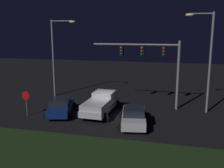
# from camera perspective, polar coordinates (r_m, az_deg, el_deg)

# --- Properties ---
(ground_plane) EXTENTS (80.00, 80.00, 0.00)m
(ground_plane) POSITION_cam_1_polar(r_m,az_deg,el_deg) (23.62, -1.29, -6.52)
(ground_plane) COLOR black
(grass_median) EXTENTS (23.57, 5.98, 0.10)m
(grass_median) POSITION_cam_1_polar(r_m,az_deg,el_deg) (16.18, -9.44, -15.44)
(grass_median) COLOR black
(grass_median) RESTS_ON ground_plane
(pickup_truck) EXTENTS (3.01, 5.47, 1.80)m
(pickup_truck) POSITION_cam_1_polar(r_m,az_deg,el_deg) (23.42, -2.48, -4.13)
(pickup_truck) COLOR #B7B7BC
(pickup_truck) RESTS_ON ground_plane
(car_sedan) EXTENTS (2.92, 4.63, 1.51)m
(car_sedan) POSITION_cam_1_polar(r_m,az_deg,el_deg) (20.65, 4.82, -7.11)
(car_sedan) COLOR #B7B7BC
(car_sedan) RESTS_ON ground_plane
(car_sedan_far) EXTENTS (3.20, 4.72, 1.51)m
(car_sedan_far) POSITION_cam_1_polar(r_m,az_deg,el_deg) (23.63, -11.28, -4.86)
(car_sedan_far) COLOR navy
(car_sedan_far) RESTS_ON ground_plane
(traffic_signal_gantry) EXTENTS (8.32, 0.56, 6.50)m
(traffic_signal_gantry) POSITION_cam_1_polar(r_m,az_deg,el_deg) (24.74, 8.89, 5.80)
(traffic_signal_gantry) COLOR slate
(traffic_signal_gantry) RESTS_ON ground_plane
(street_lamp_left) EXTENTS (2.88, 0.44, 8.57)m
(street_lamp_left) POSITION_cam_1_polar(r_m,az_deg,el_deg) (29.57, -11.98, 7.58)
(street_lamp_left) COLOR slate
(street_lamp_left) RESTS_ON ground_plane
(street_lamp_right) EXTENTS (2.45, 0.44, 8.99)m
(street_lamp_right) POSITION_cam_1_polar(r_m,az_deg,el_deg) (24.38, 20.01, 6.74)
(street_lamp_right) COLOR slate
(street_lamp_right) RESTS_ON ground_plane
(stop_sign) EXTENTS (0.76, 0.08, 2.23)m
(stop_sign) POSITION_cam_1_polar(r_m,az_deg,el_deg) (23.74, -18.51, -3.12)
(stop_sign) COLOR slate
(stop_sign) RESTS_ON ground_plane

